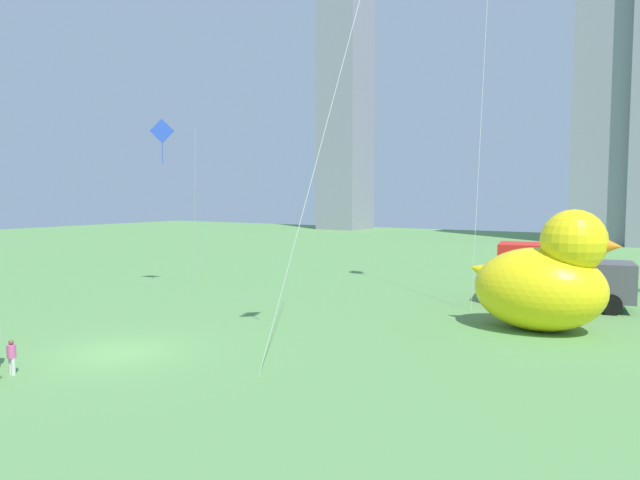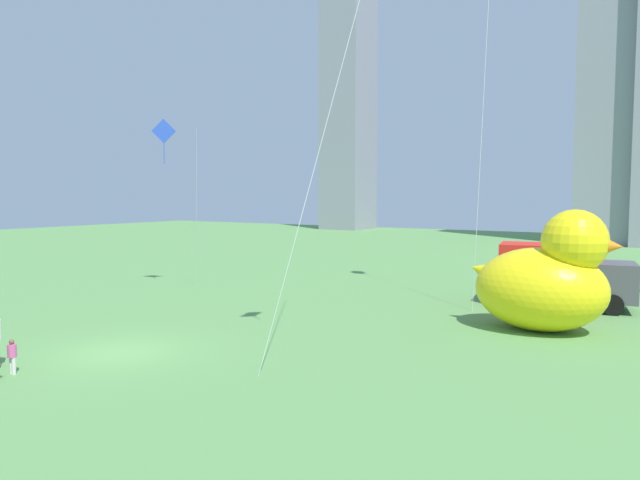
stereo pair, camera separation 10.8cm
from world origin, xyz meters
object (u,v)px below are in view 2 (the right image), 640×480
kite_blue (166,137)px  box_truck (562,276)px  person_child (12,355)px  giant_inflatable_duck (546,279)px

kite_blue → box_truck: bearing=17.8°
person_child → box_truck: size_ratio=0.17×
box_truck → kite_blue: size_ratio=0.66×
giant_inflatable_duck → box_truck: size_ratio=0.92×
person_child → giant_inflatable_duck: size_ratio=0.18×
box_truck → kite_blue: kite_blue is taller
person_child → box_truck: box_truck is taller
person_child → giant_inflatable_duck: giant_inflatable_duck is taller
person_child → giant_inflatable_duck: (11.58, 13.63, 1.39)m
giant_inflatable_duck → box_truck: 5.24m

